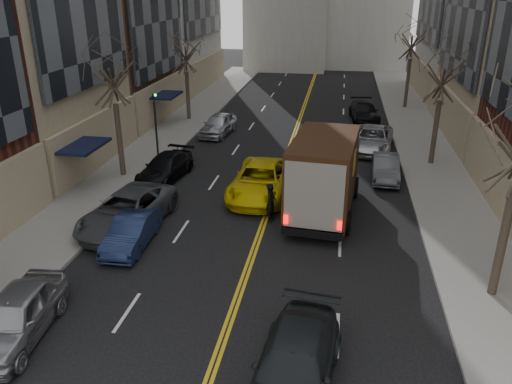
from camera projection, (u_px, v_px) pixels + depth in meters
sidewalk_left at (162, 140)px, 34.84m from camera, size 4.00×66.00×0.15m
sidewalk_right at (429, 154)px, 32.08m from camera, size 4.00×66.00×0.15m
tree_lf_mid at (111, 58)px, 25.92m from camera, size 3.20×3.20×8.91m
tree_lf_far at (185, 43)px, 37.97m from camera, size 3.20×3.20×8.12m
tree_rt_mid at (445, 61)px, 27.94m from camera, size 3.20×3.20×8.32m
tree_rt_far at (414, 29)px, 41.36m from camera, size 3.20×3.20×9.11m
traffic_signal at (155, 121)px, 28.99m from camera, size 0.29×0.26×4.70m
ups_truck at (325, 175)px, 23.25m from camera, size 3.42×7.33×3.90m
observer_sedan at (294, 367)px, 13.29m from camera, size 2.68×5.38×1.50m
taxi at (260, 180)px, 25.68m from camera, size 2.94×6.05×1.66m
pedestrian at (271, 202)px, 22.88m from camera, size 0.49×0.70×1.84m
parked_lf_a at (16, 316)px, 15.29m from camera, size 2.28×4.70×1.55m
parked_lf_b at (132, 232)px, 20.76m from camera, size 1.51×4.02×1.31m
parked_lf_c at (128, 210)px, 22.37m from camera, size 3.38×6.01×1.59m
parked_lf_d at (165, 167)px, 27.91m from camera, size 2.48×4.89×1.36m
parked_lf_e at (218, 124)px, 36.13m from camera, size 2.27×4.63×1.52m
parked_rt_a at (386, 168)px, 27.94m from camera, size 1.55×4.11×1.34m
parked_rt_b at (372, 139)px, 32.80m from camera, size 3.18×5.72×1.51m
parked_rt_c at (364, 112)px, 39.81m from camera, size 2.55×5.25×1.47m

